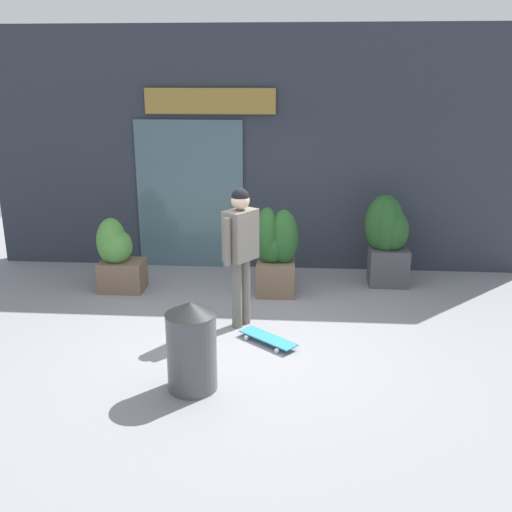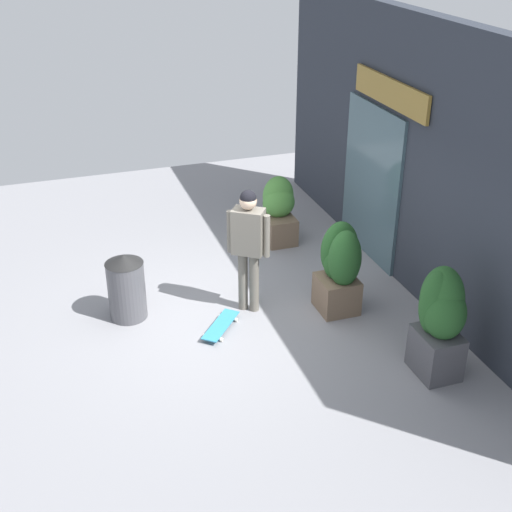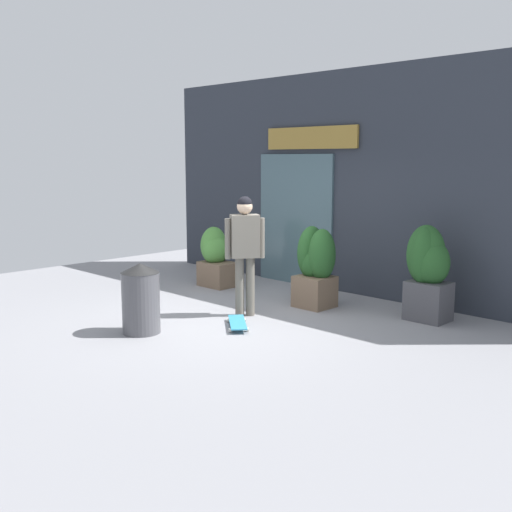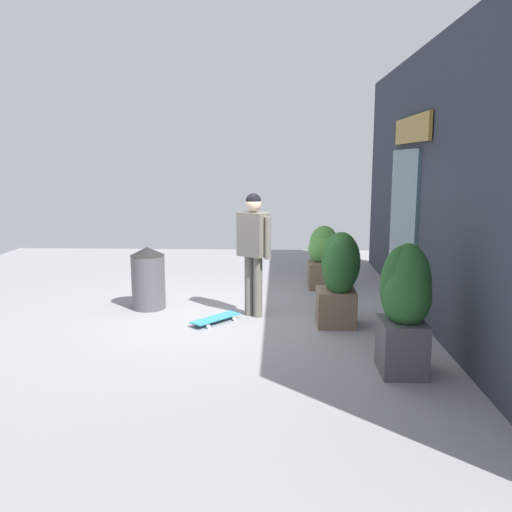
{
  "view_description": "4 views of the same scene",
  "coord_description": "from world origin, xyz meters",
  "px_view_note": "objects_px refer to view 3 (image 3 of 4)",
  "views": [
    {
      "loc": [
        0.63,
        -6.63,
        3.11
      ],
      "look_at": [
        0.11,
        0.33,
        0.91
      ],
      "focal_mm": 41.29,
      "sensor_mm": 36.0,
      "label": 1
    },
    {
      "loc": [
        7.64,
        -2.2,
        5.08
      ],
      "look_at": [
        0.11,
        0.33,
        0.91
      ],
      "focal_mm": 48.03,
      "sensor_mm": 36.0,
      "label": 2
    },
    {
      "loc": [
        6.27,
        -5.92,
        2.32
      ],
      "look_at": [
        0.11,
        0.33,
        0.91
      ],
      "focal_mm": 42.95,
      "sensor_mm": 36.0,
      "label": 3
    },
    {
      "loc": [
        7.57,
        0.63,
        2.23
      ],
      "look_at": [
        0.11,
        0.33,
        0.91
      ],
      "focal_mm": 38.26,
      "sensor_mm": 36.0,
      "label": 4
    }
  ],
  "objects_px": {
    "planter_box_mid": "(428,267)",
    "trash_bin": "(141,298)",
    "planter_box_left": "(315,265)",
    "skateboarder": "(245,243)",
    "planter_box_right": "(216,256)",
    "skateboard": "(237,322)"
  },
  "relations": [
    {
      "from": "trash_bin",
      "to": "skateboard",
      "type": "bearing_deg",
      "value": 57.09
    },
    {
      "from": "planter_box_mid",
      "to": "planter_box_left",
      "type": "bearing_deg",
      "value": -162.95
    },
    {
      "from": "planter_box_left",
      "to": "planter_box_right",
      "type": "distance_m",
      "value": 2.32
    },
    {
      "from": "planter_box_left",
      "to": "planter_box_mid",
      "type": "relative_size",
      "value": 0.92
    },
    {
      "from": "planter_box_left",
      "to": "trash_bin",
      "type": "xyz_separation_m",
      "value": [
        -0.71,
        -2.79,
        -0.19
      ]
    },
    {
      "from": "skateboarder",
      "to": "planter_box_mid",
      "type": "xyz_separation_m",
      "value": [
        2.03,
        1.69,
        -0.32
      ]
    },
    {
      "from": "skateboarder",
      "to": "planter_box_right",
      "type": "distance_m",
      "value": 2.33
    },
    {
      "from": "skateboard",
      "to": "planter_box_right",
      "type": "height_order",
      "value": "planter_box_right"
    },
    {
      "from": "skateboard",
      "to": "planter_box_left",
      "type": "height_order",
      "value": "planter_box_left"
    },
    {
      "from": "skateboarder",
      "to": "planter_box_right",
      "type": "bearing_deg",
      "value": -175.78
    },
    {
      "from": "planter_box_left",
      "to": "planter_box_mid",
      "type": "height_order",
      "value": "planter_box_mid"
    },
    {
      "from": "skateboard",
      "to": "skateboarder",
      "type": "bearing_deg",
      "value": 165.9
    },
    {
      "from": "planter_box_mid",
      "to": "trash_bin",
      "type": "xyz_separation_m",
      "value": [
        -2.37,
        -3.3,
        -0.3
      ]
    },
    {
      "from": "planter_box_left",
      "to": "trash_bin",
      "type": "relative_size",
      "value": 1.34
    },
    {
      "from": "planter_box_left",
      "to": "trash_bin",
      "type": "distance_m",
      "value": 2.89
    },
    {
      "from": "planter_box_right",
      "to": "trash_bin",
      "type": "height_order",
      "value": "planter_box_right"
    },
    {
      "from": "skateboard",
      "to": "planter_box_mid",
      "type": "relative_size",
      "value": 0.53
    },
    {
      "from": "skateboarder",
      "to": "planter_box_left",
      "type": "distance_m",
      "value": 1.31
    },
    {
      "from": "planter_box_mid",
      "to": "trash_bin",
      "type": "distance_m",
      "value": 4.07
    },
    {
      "from": "planter_box_mid",
      "to": "trash_bin",
      "type": "height_order",
      "value": "planter_box_mid"
    },
    {
      "from": "skateboarder",
      "to": "skateboard",
      "type": "height_order",
      "value": "skateboarder"
    },
    {
      "from": "skateboard",
      "to": "trash_bin",
      "type": "relative_size",
      "value": 0.78
    }
  ]
}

